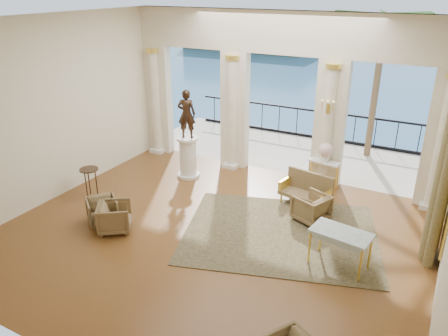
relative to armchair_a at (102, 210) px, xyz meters
The scene contains 21 objects.
floor 2.61m from the armchair_a, 15.42° to the left, with size 9.00×9.00×0.00m, color #4D240D.
room_walls 3.59m from the armchair_a, ahead, with size 9.00×9.00×9.00m.
arcade 5.62m from the armchair_a, 61.03° to the left, with size 9.00×0.56×4.50m.
terrace 6.96m from the armchair_a, 68.95° to the left, with size 10.00×3.60×0.10m, color #B5A999.
balustrade 8.47m from the armchair_a, 72.84° to the left, with size 9.00×0.06×1.03m.
palm_tree 9.35m from the armchair_a, 58.33° to the left, with size 2.00×2.00×4.50m.
headland 75.92m from the armchair_a, 111.26° to the left, with size 22.00×18.00×6.00m, color black.
sea 61.07m from the armchair_a, 87.64° to the left, with size 160.00×160.00×0.00m, color #2D6699.
curtain 7.32m from the armchair_a, 17.89° to the left, with size 0.33×1.40×4.09m.
wall_sconce 6.03m from the armchair_a, 47.12° to the left, with size 0.30×0.11×0.33m.
rug 4.10m from the armchair_a, 21.38° to the left, with size 4.18×3.25×0.02m, color #2A2D16.
armchair_a is the anchor object (origin of this frame).
armchair_c 4.82m from the armchair_a, 29.50° to the left, with size 0.70×0.66×0.72m, color #42341C.
armchair_d 0.49m from the armchair_a, 14.26° to the right, with size 0.70×0.65×0.72m, color #42341C.
settee 4.93m from the armchair_a, 38.60° to the left, with size 1.34×0.77×0.83m.
game_table 5.32m from the armchair_a, ahead, with size 1.20×0.77×0.77m.
pedestal 3.18m from the armchair_a, 84.04° to the left, with size 0.64×0.64×1.18m.
statue 3.51m from the armchair_a, 84.04° to the left, with size 0.49×0.32×1.34m, color #2F1F15.
console_table 5.78m from the armchair_a, 46.90° to the left, with size 0.87×0.47×0.79m.
urn 5.81m from the armchair_a, 46.90° to the left, with size 0.37×0.37×0.49m.
side_table 1.54m from the armchair_a, 143.70° to the left, with size 0.47×0.47×0.77m.
Camera 1 is at (4.15, -7.14, 5.15)m, focal length 35.00 mm.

